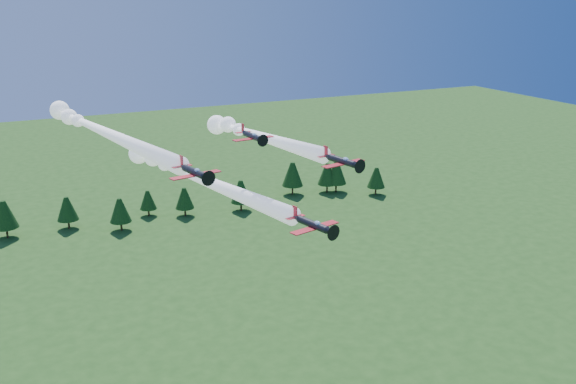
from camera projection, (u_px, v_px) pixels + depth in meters
name	position (u px, v px, depth m)	size (l,w,h in m)	color
plane_lead	(192.00, 175.00, 105.72)	(17.51, 53.23, 3.70)	black
plane_left	(100.00, 130.00, 108.56)	(16.11, 58.86, 3.70)	black
plane_right	(254.00, 134.00, 113.42)	(13.11, 40.99, 3.70)	black
plane_slot	(252.00, 136.00, 94.94)	(6.44, 6.99, 2.26)	black
treeline	(166.00, 197.00, 201.59)	(177.30, 19.52, 11.56)	#382314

